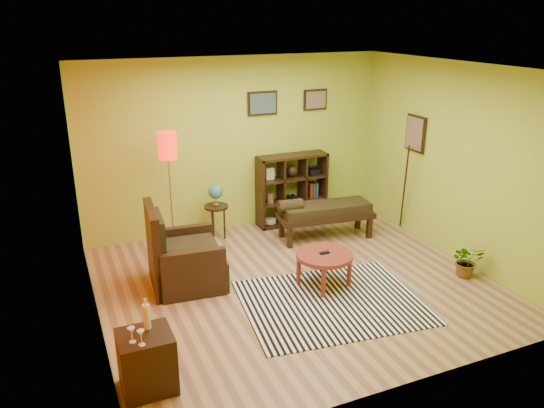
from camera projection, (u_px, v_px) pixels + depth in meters
name	position (u px, v px, depth m)	size (l,w,h in m)	color
ground	(296.00, 284.00, 7.06)	(5.00, 5.00, 0.00)	tan
room_shell	(290.00, 153.00, 6.43)	(5.04, 4.54, 2.82)	#A5C23B
zebra_rug	(332.00, 302.00, 6.60)	(2.19, 1.73, 0.01)	white
coffee_table	(324.00, 258.00, 6.91)	(0.75, 0.75, 0.48)	maroon
armchair	(182.00, 261.00, 6.94)	(1.00, 1.00, 1.12)	black
side_cabinet	(147.00, 361.00, 5.00)	(0.50, 0.46, 0.91)	black
floor_lamp	(168.00, 157.00, 7.44)	(0.28, 0.28, 1.85)	silver
globe_table	(216.00, 198.00, 8.25)	(0.38, 0.38, 0.92)	black
cube_shelf	(293.00, 189.00, 8.95)	(1.20, 0.35, 1.20)	black
bench	(323.00, 211.00, 8.38)	(1.57, 0.72, 0.70)	black
potted_plant	(467.00, 264.00, 7.22)	(0.42, 0.46, 0.36)	#26661E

